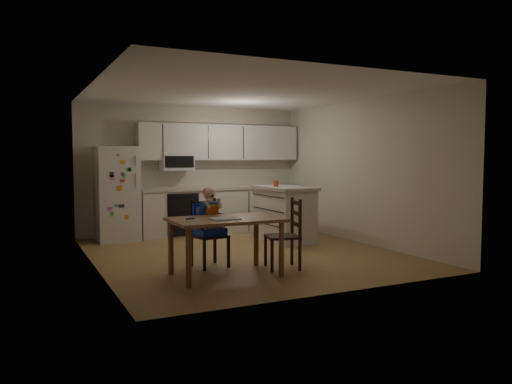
{
  "coord_description": "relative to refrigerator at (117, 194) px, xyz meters",
  "views": [
    {
      "loc": [
        -3.22,
        -7.01,
        1.51
      ],
      "look_at": [
        -0.1,
        -0.61,
        1.01
      ],
      "focal_mm": 35.0,
      "sensor_mm": 36.0,
      "label": 1
    }
  ],
  "objects": [
    {
      "name": "room",
      "position": [
        1.55,
        -1.67,
        0.4
      ],
      "size": [
        4.52,
        5.01,
        2.51
      ],
      "color": "olive",
      "rests_on": "ground"
    },
    {
      "name": "refrigerator",
      "position": [
        0.0,
        0.0,
        0.0
      ],
      "size": [
        0.72,
        0.7,
        1.7
      ],
      "primitive_type": "cube",
      "color": "silver",
      "rests_on": "ground"
    },
    {
      "name": "kitchen_run",
      "position": [
        2.05,
        0.09,
        0.03
      ],
      "size": [
        3.37,
        0.62,
        2.15
      ],
      "color": "silver",
      "rests_on": "ground"
    },
    {
      "name": "kitchen_island",
      "position": [
        2.68,
        -1.37,
        -0.35
      ],
      "size": [
        0.7,
        1.33,
        0.98
      ],
      "color": "silver",
      "rests_on": "ground"
    },
    {
      "name": "red_cup",
      "position": [
        2.54,
        -1.33,
        0.19
      ],
      "size": [
        0.09,
        0.09,
        0.11
      ],
      "primitive_type": "cylinder",
      "color": "#C04025",
      "rests_on": "kitchen_island"
    },
    {
      "name": "dining_table",
      "position": [
        0.73,
        -3.36,
        -0.21
      ],
      "size": [
        1.38,
        0.88,
        0.74
      ],
      "color": "brown",
      "rests_on": "ground"
    },
    {
      "name": "napkin",
      "position": [
        0.68,
        -3.46,
        -0.11
      ],
      "size": [
        0.33,
        0.29,
        0.01
      ],
      "primitive_type": "cube",
      "color": "#B8B8BD",
      "rests_on": "dining_table"
    },
    {
      "name": "toddler_spoon",
      "position": [
        0.28,
        -3.26,
        -0.11
      ],
      "size": [
        0.12,
        0.06,
        0.02
      ],
      "primitive_type": "cylinder",
      "rotation": [
        0.0,
        1.57,
        0.35
      ],
      "color": "#0C2CD1",
      "rests_on": "dining_table"
    },
    {
      "name": "chair_booster",
      "position": [
        0.72,
        -2.74,
        -0.19
      ],
      "size": [
        0.47,
        0.47,
        1.1
      ],
      "rotation": [
        0.0,
        0.0,
        0.15
      ],
      "color": "black",
      "rests_on": "ground"
    },
    {
      "name": "chair_side",
      "position": [
        1.67,
        -3.33,
        -0.31
      ],
      "size": [
        0.51,
        0.51,
        0.95
      ],
      "rotation": [
        0.0,
        0.0,
        -1.82
      ],
      "color": "black",
      "rests_on": "ground"
    }
  ]
}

